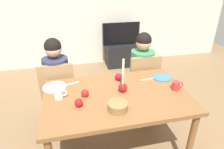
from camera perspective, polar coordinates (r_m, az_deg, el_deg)
ground_plane at (r=2.39m, az=1.14°, el=-21.18°), size 7.68×7.68×0.00m
back_wall at (r=4.19m, az=-7.75°, el=20.15°), size 6.40×0.10×2.60m
dining_table at (r=1.95m, az=1.32°, el=-7.96°), size 1.40×0.90×0.75m
chair_left at (r=2.51m, az=-15.41°, el=-4.53°), size 0.40×0.40×0.90m
chair_right at (r=2.66m, az=8.73°, el=-1.91°), size 0.40×0.40×0.90m
person_left_child at (r=2.51m, az=-15.56°, el=-3.03°), size 0.30×0.30×1.17m
person_right_child at (r=2.66m, az=8.57°, el=-0.49°), size 0.30×0.30×1.17m
tv_stand at (r=4.28m, az=2.57°, el=5.83°), size 0.64×0.40×0.48m
tv at (r=4.13m, az=2.70°, el=11.92°), size 0.79×0.05×0.46m
candle_centerpiece at (r=1.91m, az=3.19°, el=-3.19°), size 0.09×0.09×0.35m
plate_left at (r=2.10m, az=-16.61°, el=-3.57°), size 0.24×0.24×0.01m
plate_right at (r=2.27m, az=14.44°, el=-0.80°), size 0.21×0.21×0.01m
mug_left at (r=1.89m, az=-15.43°, el=-5.57°), size 0.12×0.08×0.09m
mug_right at (r=2.06m, az=18.40°, el=-3.12°), size 0.12×0.08×0.09m
fork_left at (r=2.12m, az=-11.96°, el=-2.68°), size 0.18×0.07×0.01m
fork_right at (r=2.20m, az=10.60°, el=-1.35°), size 0.18×0.03×0.01m
bowl_walnuts at (r=1.68m, az=1.71°, el=-9.37°), size 0.18×0.18×0.07m
apple_near_candle at (r=1.74m, az=-9.79°, el=-8.19°), size 0.08×0.08×0.08m
apple_by_left_plate at (r=1.87m, az=-7.99°, el=-5.44°), size 0.07×0.07×0.07m
apple_by_right_mug at (r=2.14m, az=1.94°, el=-0.68°), size 0.08×0.08×0.08m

